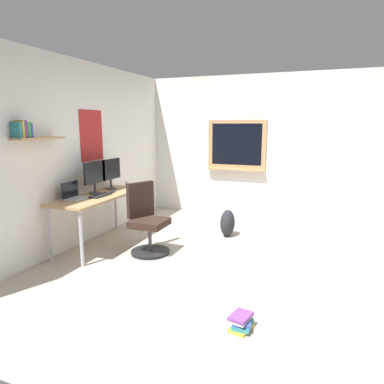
% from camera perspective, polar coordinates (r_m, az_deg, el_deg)
% --- Properties ---
extents(ground_plane, '(5.20, 5.20, 0.00)m').
position_cam_1_polar(ground_plane, '(4.54, 8.32, -11.43)').
color(ground_plane, '#ADA393').
rests_on(ground_plane, ground).
extents(wall_back, '(5.00, 0.30, 2.60)m').
position_cam_1_polar(wall_back, '(5.31, -18.10, 5.88)').
color(wall_back, silver).
rests_on(wall_back, ground).
extents(wall_right, '(0.22, 5.00, 2.60)m').
position_cam_1_polar(wall_right, '(6.63, 13.19, 6.98)').
color(wall_right, silver).
rests_on(wall_right, ground).
extents(desk, '(1.60, 0.60, 0.74)m').
position_cam_1_polar(desk, '(5.15, -14.59, -1.22)').
color(desk, tan).
rests_on(desk, ground).
extents(office_chair, '(0.54, 0.56, 0.95)m').
position_cam_1_polar(office_chair, '(4.81, -7.28, -4.99)').
color(office_chair, black).
rests_on(office_chair, ground).
extents(laptop, '(0.31, 0.21, 0.23)m').
position_cam_1_polar(laptop, '(4.94, -18.46, -0.45)').
color(laptop, '#ADAFB5').
rests_on(laptop, desk).
extents(monitor_primary, '(0.46, 0.17, 0.46)m').
position_cam_1_polar(monitor_primary, '(5.18, -15.38, 2.65)').
color(monitor_primary, '#38383D').
rests_on(monitor_primary, desk).
extents(monitor_secondary, '(0.46, 0.17, 0.46)m').
position_cam_1_polar(monitor_secondary, '(5.51, -12.91, 3.22)').
color(monitor_secondary, '#38383D').
rests_on(monitor_secondary, desk).
extents(keyboard, '(0.37, 0.13, 0.02)m').
position_cam_1_polar(keyboard, '(5.03, -14.47, -0.55)').
color(keyboard, black).
rests_on(keyboard, desk).
extents(computer_mouse, '(0.10, 0.06, 0.03)m').
position_cam_1_polar(computer_mouse, '(5.25, -12.71, 0.08)').
color(computer_mouse, '#262628').
rests_on(computer_mouse, desk).
extents(coffee_mug, '(0.08, 0.08, 0.09)m').
position_cam_1_polar(coffee_mug, '(5.69, -10.35, 1.27)').
color(coffee_mug, silver).
rests_on(coffee_mug, desk).
extents(backpack, '(0.32, 0.22, 0.42)m').
position_cam_1_polar(backpack, '(5.53, 5.74, -4.98)').
color(backpack, '#232328').
rests_on(backpack, ground).
extents(book_stack_on_floor, '(0.26, 0.20, 0.13)m').
position_cam_1_polar(book_stack_on_floor, '(3.22, 7.98, -19.95)').
color(book_stack_on_floor, gold).
rests_on(book_stack_on_floor, ground).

